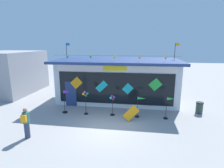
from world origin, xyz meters
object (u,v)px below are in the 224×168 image
(wind_spinner_center_right, at_px, (140,103))
(wind_spinner_right, at_px, (169,103))
(trash_bin, at_px, (199,108))
(wind_spinner_left, at_px, (85,98))
(wind_spinner_center_left, at_px, (112,102))
(person_near_camera, at_px, (26,122))
(display_kite_on_ground, at_px, (131,113))
(kite_shop_building, at_px, (118,79))
(wind_spinner_far_left, at_px, (66,98))

(wind_spinner_center_right, height_order, wind_spinner_right, wind_spinner_right)
(wind_spinner_center_right, xyz_separation_m, trash_bin, (4.26, 1.36, -0.63))
(wind_spinner_left, bearing_deg, wind_spinner_center_left, 2.66)
(person_near_camera, bearing_deg, trash_bin, -159.48)
(wind_spinner_center_right, height_order, display_kite_on_ground, wind_spinner_center_right)
(kite_shop_building, xyz_separation_m, wind_spinner_far_left, (-3.33, -3.78, -0.70))
(wind_spinner_right, bearing_deg, kite_shop_building, 135.20)
(wind_spinner_center_left, bearing_deg, kite_shop_building, 90.75)
(wind_spinner_left, relative_size, wind_spinner_center_right, 1.20)
(wind_spinner_right, distance_m, display_kite_on_ground, 2.64)
(wind_spinner_far_left, bearing_deg, display_kite_on_ground, -9.48)
(wind_spinner_far_left, bearing_deg, person_near_camera, -100.37)
(wind_spinner_center_right, bearing_deg, wind_spinner_center_left, 178.75)
(kite_shop_building, xyz_separation_m, wind_spinner_center_right, (1.97, -3.82, -0.80))
(kite_shop_building, height_order, wind_spinner_center_left, kite_shop_building)
(wind_spinner_far_left, relative_size, person_near_camera, 1.01)
(trash_bin, bearing_deg, wind_spinner_far_left, -172.19)
(kite_shop_building, height_order, wind_spinner_far_left, kite_shop_building)
(wind_spinner_far_left, xyz_separation_m, wind_spinner_right, (7.20, -0.06, -0.02))
(wind_spinner_right, height_order, trash_bin, wind_spinner_right)
(kite_shop_building, distance_m, wind_spinner_right, 5.49)
(wind_spinner_far_left, height_order, wind_spinner_right, wind_spinner_far_left)
(wind_spinner_far_left, height_order, trash_bin, wind_spinner_far_left)
(wind_spinner_left, distance_m, display_kite_on_ground, 3.39)
(wind_spinner_right, distance_m, trash_bin, 2.83)
(person_near_camera, xyz_separation_m, display_kite_on_ground, (5.42, 2.97, -0.34))
(kite_shop_building, relative_size, wind_spinner_far_left, 6.06)
(wind_spinner_center_right, xyz_separation_m, wind_spinner_right, (1.89, -0.01, 0.08))
(wind_spinner_far_left, xyz_separation_m, wind_spinner_left, (1.48, -0.09, 0.06))
(wind_spinner_far_left, bearing_deg, kite_shop_building, 48.56)
(wind_spinner_left, height_order, person_near_camera, wind_spinner_left)
(wind_spinner_center_left, distance_m, wind_spinner_right, 3.82)
(wind_spinner_center_left, relative_size, display_kite_on_ground, 1.49)
(wind_spinner_right, xyz_separation_m, display_kite_on_ground, (-2.47, -0.73, -0.59))
(wind_spinner_right, xyz_separation_m, trash_bin, (2.37, 1.37, -0.71))
(wind_spinner_far_left, distance_m, person_near_camera, 3.83)
(wind_spinner_center_right, height_order, person_near_camera, person_near_camera)
(wind_spinner_center_left, height_order, wind_spinner_center_right, wind_spinner_center_left)
(wind_spinner_center_right, relative_size, display_kite_on_ground, 1.44)
(wind_spinner_right, xyz_separation_m, person_near_camera, (-7.88, -3.69, -0.25))
(wind_spinner_center_left, bearing_deg, wind_spinner_far_left, 179.89)
(kite_shop_building, xyz_separation_m, trash_bin, (6.23, -2.46, -1.43))
(wind_spinner_far_left, xyz_separation_m, wind_spinner_center_right, (5.31, -0.05, -0.10))
(trash_bin, bearing_deg, wind_spinner_center_right, -162.27)
(wind_spinner_left, xyz_separation_m, display_kite_on_ground, (3.25, -0.69, -0.67))
(wind_spinner_left, bearing_deg, wind_spinner_center_right, 0.70)
(kite_shop_building, height_order, wind_spinner_right, kite_shop_building)
(wind_spinner_far_left, relative_size, wind_spinner_left, 0.98)
(wind_spinner_left, bearing_deg, display_kite_on_ground, -12.05)
(wind_spinner_left, bearing_deg, wind_spinner_far_left, 176.32)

